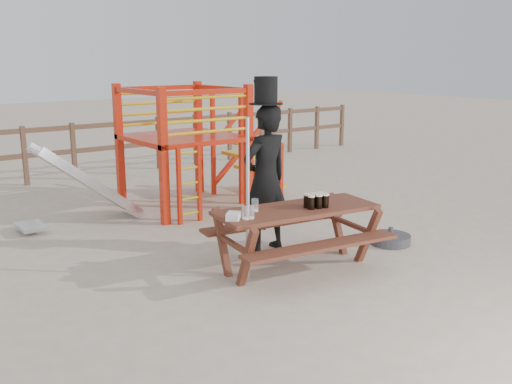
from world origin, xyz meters
name	(u,v)px	position (x,y,z in m)	size (l,w,h in m)	color
ground	(318,267)	(0.00, 0.00, 0.00)	(60.00, 60.00, 0.00)	#C1AF96
back_fence	(96,143)	(0.00, 7.00, 0.74)	(15.09, 0.09, 1.20)	brown
playground_fort	(180,146)	(0.12, 3.58, 1.07)	(4.71, 1.84, 2.10)	red
picnic_table	(296,230)	(-0.25, 0.14, 0.48)	(2.16, 1.65, 0.76)	brown
man_with_hat	(266,175)	(-0.13, 0.90, 1.03)	(0.74, 0.51, 2.29)	black
metal_pole	(248,200)	(-0.90, 0.24, 0.94)	(0.04, 0.04, 1.88)	#B2B2B7
parasol_base	(390,239)	(1.42, 0.06, 0.07)	(0.56, 0.56, 0.24)	#37373C
paper_bag	(233,216)	(-1.14, 0.17, 0.80)	(0.18, 0.14, 0.08)	white
stout_pints	(316,201)	(-0.05, 0.01, 0.85)	(0.28, 0.22, 0.17)	black
empty_glasses	(250,211)	(-0.91, 0.17, 0.83)	(0.37, 0.31, 0.15)	silver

